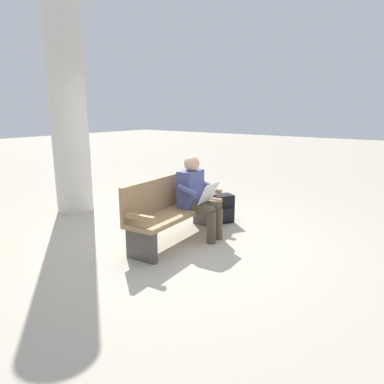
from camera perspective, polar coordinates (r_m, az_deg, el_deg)
ground_plane at (r=5.12m, az=-2.23°, el=-7.69°), size 40.00×40.00×0.00m
bench_near at (r=5.01m, az=-2.96°, el=-2.63°), size 1.83×0.63×0.90m
person_seated at (r=5.06m, az=0.84°, el=-0.49°), size 0.59×0.60×1.18m
backpack at (r=5.88m, az=5.00°, el=-2.66°), size 0.38×0.36×0.46m
support_pillar at (r=6.68m, az=-19.21°, el=14.05°), size 0.63×0.63×4.02m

